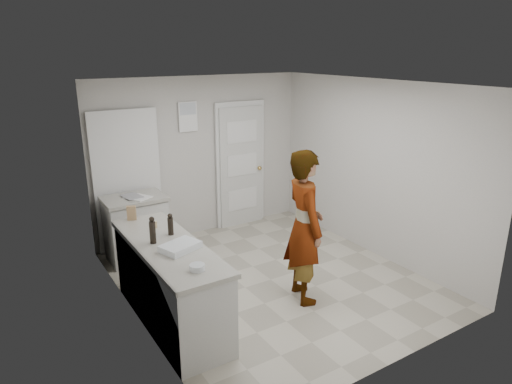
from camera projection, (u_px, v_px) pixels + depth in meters
ground at (271, 280)px, 5.96m from camera, size 4.00×4.00×0.00m
room_shell at (192, 173)px, 7.14m from camera, size 4.00×4.00×4.00m
main_counter at (170, 286)px, 4.93m from camera, size 0.64×1.96×0.93m
side_counter at (137, 230)px, 6.44m from camera, size 0.84×0.61×0.93m
person at (304, 227)px, 5.27m from camera, size 0.60×0.76×1.83m
cake_mix_box at (132, 213)px, 5.43m from camera, size 0.12×0.09×0.17m
spice_jar at (155, 225)px, 5.21m from camera, size 0.05×0.05×0.07m
oil_cruet_a at (170, 225)px, 4.99m from camera, size 0.06×0.06×0.25m
oil_cruet_b at (152, 231)px, 4.77m from camera, size 0.07×0.07×0.30m
baking_dish at (180, 247)px, 4.64m from camera, size 0.44×0.37×0.07m
egg_bowl at (197, 267)px, 4.22m from camera, size 0.14×0.14×0.06m
papers at (138, 197)px, 6.27m from camera, size 0.38×0.41×0.01m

